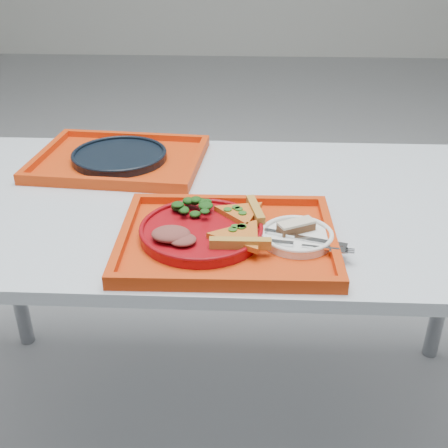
# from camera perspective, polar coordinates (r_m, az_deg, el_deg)

# --- Properties ---
(ground) EXTENTS (10.00, 10.00, 0.00)m
(ground) POSITION_cam_1_polar(r_m,az_deg,el_deg) (1.83, -0.29, -18.99)
(ground) COLOR gray
(ground) RESTS_ON ground
(table) EXTENTS (1.60, 0.80, 0.75)m
(table) POSITION_cam_1_polar(r_m,az_deg,el_deg) (1.40, -0.35, -0.18)
(table) COLOR #B1BCC7
(table) RESTS_ON ground
(tray_main) EXTENTS (0.46, 0.36, 0.01)m
(tray_main) POSITION_cam_1_polar(r_m,az_deg,el_deg) (1.18, 0.33, -1.78)
(tray_main) COLOR #C2320A
(tray_main) RESTS_ON table
(tray_far) EXTENTS (0.48, 0.39, 0.01)m
(tray_far) POSITION_cam_1_polar(r_m,az_deg,el_deg) (1.60, -10.53, 6.26)
(tray_far) COLOR #C2320A
(tray_far) RESTS_ON table
(dinner_plate) EXTENTS (0.26, 0.26, 0.02)m
(dinner_plate) POSITION_cam_1_polar(r_m,az_deg,el_deg) (1.18, -2.30, -0.85)
(dinner_plate) COLOR maroon
(dinner_plate) RESTS_ON tray_main
(side_plate) EXTENTS (0.15, 0.15, 0.01)m
(side_plate) POSITION_cam_1_polar(r_m,az_deg,el_deg) (1.18, 7.41, -1.39)
(side_plate) COLOR white
(side_plate) RESTS_ON tray_main
(navy_plate) EXTENTS (0.26, 0.26, 0.02)m
(navy_plate) POSITION_cam_1_polar(r_m,az_deg,el_deg) (1.59, -10.57, 6.73)
(navy_plate) COLOR black
(navy_plate) RESTS_ON tray_far
(pizza_slice_a) EXTENTS (0.12, 0.14, 0.02)m
(pizza_slice_a) POSITION_cam_1_polar(r_m,az_deg,el_deg) (1.14, 1.68, -1.06)
(pizza_slice_a) COLOR orange
(pizza_slice_a) RESTS_ON dinner_plate
(pizza_slice_b) EXTENTS (0.15, 0.14, 0.02)m
(pizza_slice_b) POSITION_cam_1_polar(r_m,az_deg,el_deg) (1.23, 1.76, 1.31)
(pizza_slice_b) COLOR orange
(pizza_slice_b) RESTS_ON dinner_plate
(salad_heap) EXTENTS (0.08, 0.07, 0.04)m
(salad_heap) POSITION_cam_1_polar(r_m,az_deg,el_deg) (1.24, -3.22, 1.99)
(salad_heap) COLOR black
(salad_heap) RESTS_ON dinner_plate
(meat_portion) EXTENTS (0.08, 0.06, 0.02)m
(meat_portion) POSITION_cam_1_polar(r_m,az_deg,el_deg) (1.14, -5.41, -1.03)
(meat_portion) COLOR brown
(meat_portion) RESTS_ON dinner_plate
(dessert_bar) EXTENTS (0.08, 0.06, 0.02)m
(dessert_bar) POSITION_cam_1_polar(r_m,az_deg,el_deg) (1.18, 7.34, -0.22)
(dessert_bar) COLOR #4D2C19
(dessert_bar) RESTS_ON side_plate
(knife) EXTENTS (0.18, 0.07, 0.01)m
(knife) POSITION_cam_1_polar(r_m,az_deg,el_deg) (1.16, 7.95, -1.34)
(knife) COLOR silver
(knife) RESTS_ON side_plate
(fork) EXTENTS (0.19, 0.05, 0.01)m
(fork) POSITION_cam_1_polar(r_m,az_deg,el_deg) (1.13, 7.82, -2.13)
(fork) COLOR silver
(fork) RESTS_ON side_plate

